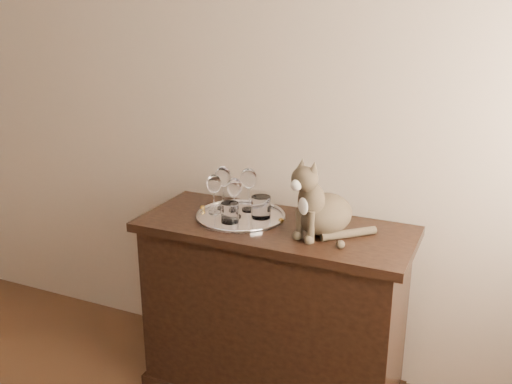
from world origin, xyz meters
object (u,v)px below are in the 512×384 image
Objects in this scene: wine_glass_b at (249,189)px; tumbler_b at (230,213)px; wine_glass_a at (223,188)px; wine_glass_d at (235,198)px; wine_glass_c at (214,194)px; tumbler_c at (261,207)px; cat at (325,194)px; sideboard at (274,311)px; tray at (241,217)px.

tumbler_b is at bearing -93.00° from wine_glass_b.
wine_glass_a is 0.12m from wine_glass_d.
wine_glass_c reaches higher than tumbler_c.
sideboard is at bearing -157.32° from cat.
wine_glass_c is 0.53× the size of cat.
wine_glass_c reaches higher than tumbler_b.
sideboard is 0.46m from tray.
wine_glass_a is (-0.12, 0.06, 0.10)m from tray.
wine_glass_a is 1.12× the size of wine_glass_c.
wine_glass_b is at bearing 143.90° from tumbler_c.
wine_glass_d reaches higher than tray.
wine_glass_d is at bearing -38.48° from wine_glass_a.
tray is at bearing -88.27° from wine_glass_b.
tray is at bearing 81.87° from tumbler_b.
cat is (0.22, 0.00, 0.59)m from sideboard.
wine_glass_d is 0.08m from tumbler_b.
tumbler_c is (0.21, -0.04, -0.05)m from wine_glass_a.
sideboard is at bearing -1.92° from wine_glass_c.
tray is 2.22× the size of wine_glass_c.
wine_glass_a is at bearing 141.52° from wine_glass_d.
wine_glass_a is at bearing 170.21° from tumbler_c.
wine_glass_d is (-0.19, -0.00, 0.52)m from sideboard.
wine_glass_b is at bearing 148.81° from sideboard.
wine_glass_c is 0.11m from wine_glass_d.
sideboard is at bearing 0.66° from wine_glass_d.
tumbler_c is at bearing -9.79° from wine_glass_a.
tumbler_c is at bearing 15.04° from tray.
wine_glass_a reaches higher than wine_glass_d.
wine_glass_c is (-0.13, -0.10, -0.01)m from wine_glass_b.
cat reaches higher than sideboard.
wine_glass_d is 0.54× the size of cat.
tray is at bearing -164.96° from tumbler_c.
wine_glass_c is 2.05× the size of tumbler_b.
tumbler_c is (-0.08, 0.04, 0.48)m from sideboard.
wine_glass_a is 0.21m from tumbler_c.
cat reaches higher than tumbler_c.
wine_glass_c is 1.85× the size of tumbler_c.
wine_glass_b is at bearing 87.00° from tumbler_b.
wine_glass_c is (-0.01, -0.06, -0.01)m from wine_glass_a.
tray is 0.17m from wine_glass_a.
tumbler_c is (0.10, 0.11, 0.00)m from tumbler_b.
tray is 4.10× the size of tumbler_c.
tumbler_c is 0.29× the size of cat.
wine_glass_d is 1.86× the size of tumbler_c.
wine_glass_c is 1.00× the size of wine_glass_d.
tumbler_c is at bearing 46.62° from tumbler_b.
wine_glass_d is (-0.02, -0.02, 0.09)m from tray.
tray is at bearing -159.82° from cat.
cat is at bearing -6.72° from tumbler_c.
wine_glass_a reaches higher than tumbler_b.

